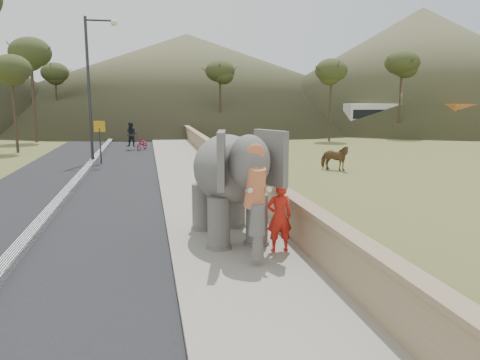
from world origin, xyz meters
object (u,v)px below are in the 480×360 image
Objects in this scene: lamppost at (94,75)px; elephant_and_man at (229,184)px; cow at (334,158)px; motorcyclist at (137,139)px.

lamppost is 2.02× the size of elephant_and_man.
lamppost reaches higher than cow.
elephant_and_man reaches higher than motorcyclist.
elephant_and_man is (4.71, -16.08, -3.36)m from lamppost.
cow is 0.76× the size of motorcyclist.
cow is (12.05, -5.25, -4.23)m from lamppost.
cow is 0.39× the size of elephant_and_man.
motorcyclist is (-10.00, 11.61, 0.14)m from cow.
lamppost is 3.99× the size of motorcyclist.
cow is 15.33m from motorcyclist.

